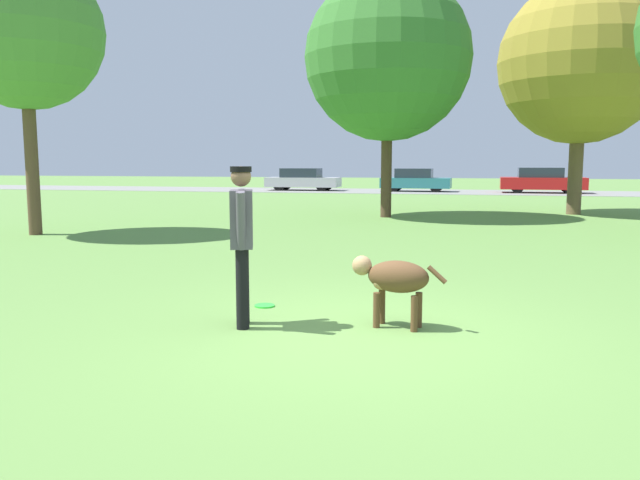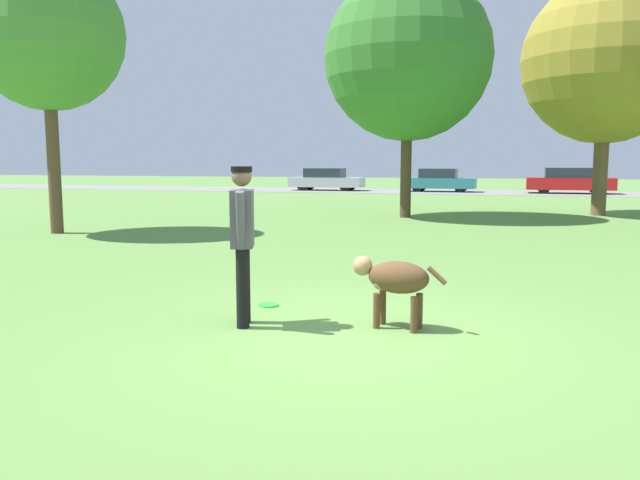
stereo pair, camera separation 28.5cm
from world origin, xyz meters
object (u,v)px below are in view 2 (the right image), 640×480
object	(u,v)px
parked_car_red	(569,181)
tree_mid_center	(408,57)
tree_far_right	(606,61)
tree_near_left	(47,34)
parked_car_silver	(326,180)
frisbee	(268,305)
person	(242,233)
dog	(394,279)
parked_car_teal	(440,180)

from	to	relation	value
parked_car_red	tree_mid_center	bearing A→B (deg)	-109.43
parked_car_red	tree_far_right	bearing A→B (deg)	-90.82
tree_near_left	parked_car_silver	size ratio (longest dim) A/B	1.48
tree_near_left	parked_car_red	world-z (taller)	tree_near_left
frisbee	parked_car_red	size ratio (longest dim) A/B	0.05
frisbee	tree_near_left	bearing A→B (deg)	142.71
tree_far_right	frisbee	bearing A→B (deg)	-111.10
tree_far_right	parked_car_silver	world-z (taller)	tree_far_right
person	tree_near_left	bearing A→B (deg)	-149.90
dog	tree_near_left	bearing A→B (deg)	-24.69
person	parked_car_silver	size ratio (longest dim) A/B	0.38
frisbee	parked_car_teal	xyz separation A→B (m)	(-0.59, 28.95, 0.63)
person	tree_far_right	world-z (taller)	tree_far_right
tree_mid_center	tree_near_left	bearing A→B (deg)	-138.63
person	dog	world-z (taller)	person
tree_near_left	tree_mid_center	bearing A→B (deg)	41.37
parked_car_silver	parked_car_teal	size ratio (longest dim) A/B	1.08
parked_car_red	parked_car_teal	bearing A→B (deg)	180.00
dog	frisbee	size ratio (longest dim) A/B	4.20
tree_mid_center	parked_car_silver	xyz separation A→B (m)	(-7.04, 16.59, -4.12)
parked_car_silver	dog	bearing A→B (deg)	-73.68
parked_car_teal	tree_near_left	bearing A→B (deg)	-104.12
person	parked_car_teal	bearing A→B (deg)	162.46
tree_far_right	tree_near_left	distance (m)	15.87
person	tree_near_left	xyz separation A→B (m)	(-7.55, 6.59, 3.61)
tree_far_right	parked_car_red	bearing A→B (deg)	87.75
tree_far_right	parked_car_red	xyz separation A→B (m)	(0.56, 14.16, -4.10)
person	parked_car_teal	size ratio (longest dim) A/B	0.41
frisbee	parked_car_red	distance (m)	29.45
dog	person	bearing A→B (deg)	21.98
tree_far_right	parked_car_teal	size ratio (longest dim) A/B	1.85
parked_car_silver	parked_car_red	bearing A→B (deg)	-0.22
tree_mid_center	parked_car_teal	xyz separation A→B (m)	(-0.46, 16.78, -4.12)
tree_near_left	parked_car_teal	distance (m)	24.57
person	parked_car_silver	xyz separation A→B (m)	(-7.23, 29.66, -0.33)
parked_car_teal	parked_car_red	xyz separation A→B (m)	(6.79, -0.17, 0.03)
tree_mid_center	parked_car_silver	bearing A→B (deg)	112.98
frisbee	tree_mid_center	bearing A→B (deg)	90.62
frisbee	parked_car_silver	xyz separation A→B (m)	(-7.17, 28.77, 0.63)
tree_near_left	tree_far_right	bearing A→B (deg)	34.19
parked_car_silver	parked_car_red	xyz separation A→B (m)	(13.36, 0.01, 0.03)
person	dog	bearing A→B (deg)	83.20
frisbee	tree_mid_center	world-z (taller)	tree_mid_center
person	frisbee	bearing A→B (deg)	165.21
tree_far_right	parked_car_teal	distance (m)	16.17
person	tree_near_left	world-z (taller)	tree_near_left
person	tree_mid_center	world-z (taller)	tree_mid_center
frisbee	parked_car_teal	world-z (taller)	parked_car_teal
dog	parked_car_red	bearing A→B (deg)	-88.97
person	parked_car_red	xyz separation A→B (m)	(6.14, 29.67, -0.30)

